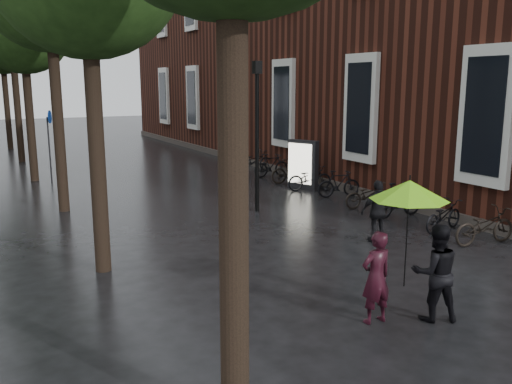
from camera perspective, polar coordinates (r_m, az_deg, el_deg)
brick_building at (r=28.97m, az=7.59°, el=15.59°), size 10.20×33.20×12.00m
street_trees at (r=20.18m, az=-22.43°, el=17.71°), size 4.33×34.03×8.91m
person_burgundy at (r=9.03m, az=12.52°, el=-8.76°), size 0.57×0.38×1.54m
person_black at (r=9.38m, az=18.36°, el=-8.04°), size 0.98×0.90×1.62m
lime_umbrella at (r=8.76m, az=15.84°, el=0.18°), size 1.24×1.24×1.82m
pedestrian_walking at (r=13.53m, az=12.72°, el=-2.01°), size 0.96×0.56×1.53m
parked_bicycles at (r=18.60m, az=8.38°, el=0.83°), size 2.09×13.05×1.03m
ad_lightbox at (r=19.90m, az=4.95°, el=2.90°), size 0.28×1.19×1.80m
lamp_post at (r=16.12m, az=0.12°, el=7.40°), size 0.23×0.23×4.46m
cycle_sign at (r=22.67m, az=-20.90°, el=5.64°), size 0.15×0.51×2.80m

